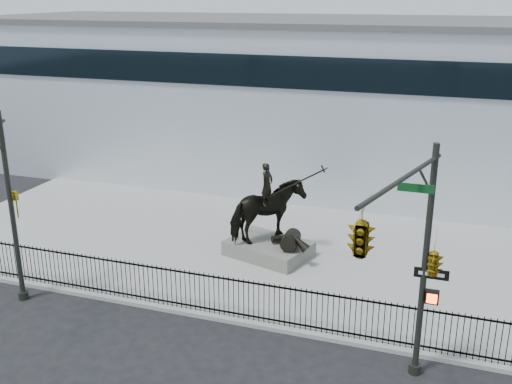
% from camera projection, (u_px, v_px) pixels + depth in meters
% --- Properties ---
extents(ground, '(120.00, 120.00, 0.00)m').
position_uv_depth(ground, '(196.00, 335.00, 19.69)').
color(ground, black).
rests_on(ground, ground).
extents(plaza, '(30.00, 12.00, 0.15)m').
position_uv_depth(plaza, '(262.00, 251.00, 25.96)').
color(plaza, gray).
rests_on(plaza, ground).
extents(building, '(44.00, 14.00, 9.00)m').
position_uv_depth(building, '(330.00, 101.00, 36.22)').
color(building, silver).
rests_on(building, ground).
extents(picket_fence, '(22.10, 0.10, 1.50)m').
position_uv_depth(picket_fence, '(210.00, 293.00, 20.53)').
color(picket_fence, black).
rests_on(picket_fence, plaza).
extents(statue_plinth, '(3.80, 3.10, 0.62)m').
position_uv_depth(statue_plinth, '(269.00, 249.00, 25.21)').
color(statue_plinth, '#605E58').
rests_on(statue_plinth, plaza).
extents(equestrian_statue, '(4.07, 3.13, 3.58)m').
position_uv_depth(equestrian_statue, '(270.00, 213.00, 24.67)').
color(equestrian_statue, black).
rests_on(equestrian_statue, statue_plinth).
extents(traffic_signal_right, '(2.17, 6.86, 7.00)m').
position_uv_depth(traffic_signal_right, '(400.00, 249.00, 14.38)').
color(traffic_signal_right, '#252822').
rests_on(traffic_signal_right, ground).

